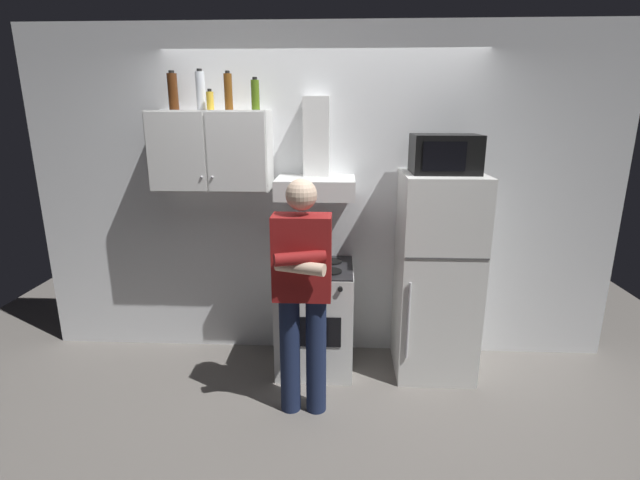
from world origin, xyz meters
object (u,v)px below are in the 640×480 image
object	(u,v)px
person_standing	(302,291)
bottle_spice_jar	(210,100)
microwave	(445,154)
bottle_beer_brown	(228,91)
stove_oven	(315,317)
bottle_rum_dark	(173,91)
bottle_vodka_clear	(201,90)
range_hood	(316,171)
upper_cabinet	(212,150)
refrigerator	(437,276)
bottle_olive_oil	(255,95)

from	to	relation	value
person_standing	bottle_spice_jar	xyz separation A→B (m)	(-0.73, 0.70, 1.22)
microwave	bottle_beer_brown	xyz separation A→B (m)	(-1.60, 0.12, 0.44)
stove_oven	microwave	size ratio (longest dim) A/B	1.82
microwave	bottle_beer_brown	world-z (taller)	bottle_beer_brown
bottle_rum_dark	bottle_vodka_clear	size ratio (longest dim) A/B	0.96
stove_oven	bottle_rum_dark	size ratio (longest dim) A/B	3.08
stove_oven	bottle_vodka_clear	distance (m)	1.97
microwave	person_standing	world-z (taller)	microwave
stove_oven	range_hood	size ratio (longest dim) A/B	1.17
upper_cabinet	bottle_beer_brown	xyz separation A→B (m)	(0.15, 0.01, 0.43)
refrigerator	person_standing	distance (m)	1.17
person_standing	bottle_beer_brown	distance (m)	1.60
stove_oven	bottle_olive_oil	bearing A→B (deg)	167.86
bottle_beer_brown	stove_oven	bearing A→B (deg)	-12.00
microwave	range_hood	bearing A→B (deg)	173.54
stove_oven	range_hood	world-z (taller)	range_hood
stove_oven	microwave	distance (m)	1.62
upper_cabinet	bottle_spice_jar	world-z (taller)	bottle_spice_jar
range_hood	bottle_vodka_clear	xyz separation A→B (m)	(-0.87, 0.03, 0.59)
bottle_spice_jar	bottle_rum_dark	world-z (taller)	bottle_rum_dark
refrigerator	bottle_rum_dark	bearing A→B (deg)	175.22
upper_cabinet	bottle_vodka_clear	distance (m)	0.45
person_standing	bottle_olive_oil	size ratio (longest dim) A/B	7.10
range_hood	bottle_spice_jar	world-z (taller)	bottle_spice_jar
upper_cabinet	bottle_rum_dark	distance (m)	0.52
stove_oven	range_hood	xyz separation A→B (m)	(0.00, 0.13, 1.16)
bottle_vodka_clear	bottle_olive_oil	bearing A→B (deg)	-8.33
stove_oven	microwave	world-z (taller)	microwave
refrigerator	bottle_vodka_clear	bearing A→B (deg)	175.07
bottle_spice_jar	upper_cabinet	bearing A→B (deg)	120.15
bottle_olive_oil	bottle_rum_dark	size ratio (longest dim) A/B	0.81
person_standing	bottle_vodka_clear	size ratio (longest dim) A/B	5.57
refrigerator	bottle_beer_brown	size ratio (longest dim) A/B	5.75
refrigerator	bottle_olive_oil	xyz separation A→B (m)	(-1.39, 0.09, 1.36)
person_standing	bottle_olive_oil	distance (m)	1.49
upper_cabinet	bottle_olive_oil	world-z (taller)	bottle_olive_oil
range_hood	bottle_beer_brown	xyz separation A→B (m)	(-0.65, 0.01, 0.58)
upper_cabinet	range_hood	size ratio (longest dim) A/B	1.20
stove_oven	bottle_spice_jar	xyz separation A→B (m)	(-0.78, 0.09, 1.69)
range_hood	bottle_olive_oil	xyz separation A→B (m)	(-0.44, -0.03, 0.56)
range_hood	person_standing	distance (m)	1.01
bottle_olive_oil	bottle_spice_jar	world-z (taller)	bottle_olive_oil
person_standing	upper_cabinet	bearing A→B (deg)	135.74
bottle_olive_oil	bottle_rum_dark	bearing A→B (deg)	173.30
upper_cabinet	bottle_olive_oil	distance (m)	0.54
range_hood	refrigerator	size ratio (longest dim) A/B	0.47
range_hood	bottle_rum_dark	size ratio (longest dim) A/B	2.64
microwave	refrigerator	bearing A→B (deg)	-89.10
upper_cabinet	stove_oven	size ratio (longest dim) A/B	1.03
person_standing	bottle_rum_dark	bearing A→B (deg)	143.09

